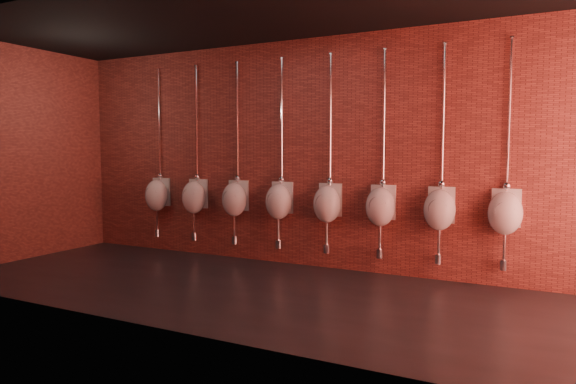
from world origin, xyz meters
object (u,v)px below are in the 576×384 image
urinal_4 (327,203)px  urinal_6 (440,209)px  urinal_5 (381,206)px  urinal_1 (194,196)px  urinal_7 (505,212)px  urinal_0 (157,194)px  urinal_2 (235,198)px  urinal_3 (279,201)px

urinal_4 → urinal_6: bearing=0.0°
urinal_5 → urinal_6: same height
urinal_5 → urinal_6: (0.75, 0.00, 0.00)m
urinal_1 → urinal_7: same height
urinal_7 → urinal_0: bearing=180.0°
urinal_0 → urinal_6: (4.50, 0.00, 0.00)m
urinal_7 → urinal_6: bearing=180.0°
urinal_4 → urinal_5: bearing=0.0°
urinal_1 → urinal_7: bearing=0.0°
urinal_2 → urinal_5: (2.25, 0.00, 0.00)m
urinal_0 → urinal_7: (5.25, 0.00, 0.00)m
urinal_1 → urinal_4: (2.25, 0.00, 0.00)m
urinal_6 → urinal_7: bearing=0.0°
urinal_3 → urinal_4: (0.75, 0.00, 0.00)m
urinal_3 → urinal_5: size_ratio=1.00×
urinal_0 → urinal_6: 4.50m
urinal_1 → urinal_0: bearing=180.0°
urinal_3 → urinal_0: bearing=180.0°
urinal_0 → urinal_7: bearing=0.0°
urinal_3 → urinal_5: 1.50m
urinal_7 → urinal_3: bearing=180.0°
urinal_2 → urinal_5: 2.25m
urinal_3 → urinal_6: 2.25m
urinal_3 → urinal_7: size_ratio=1.00×
urinal_0 → urinal_4: 3.00m
urinal_0 → urinal_1: size_ratio=1.00×
urinal_5 → urinal_7: bearing=0.0°
urinal_5 → urinal_2: bearing=180.0°
urinal_0 → urinal_6: bearing=0.0°
urinal_2 → urinal_5: same height
urinal_0 → urinal_1: bearing=0.0°
urinal_4 → urinal_5: 0.75m
urinal_5 → urinal_0: bearing=180.0°
urinal_1 → urinal_6: 3.75m
urinal_3 → urinal_5: (1.50, 0.00, 0.00)m
urinal_1 → urinal_7: size_ratio=1.00×
urinal_0 → urinal_3: size_ratio=1.00×
urinal_1 → urinal_3: size_ratio=1.00×
urinal_3 → urinal_6: (2.25, 0.00, 0.00)m
urinal_6 → urinal_7: 0.75m
urinal_4 → urinal_6: 1.50m
urinal_2 → urinal_3: same height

